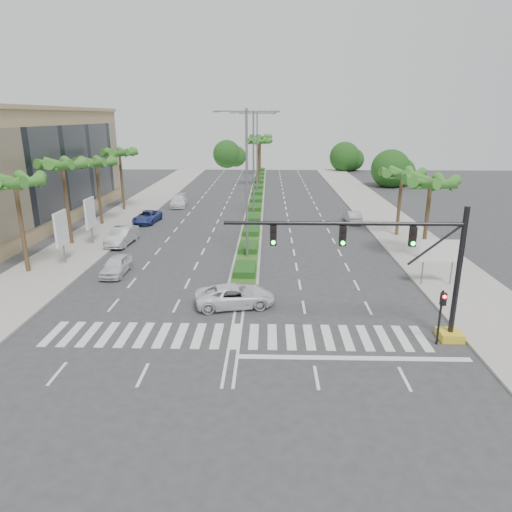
% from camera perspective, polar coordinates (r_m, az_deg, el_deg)
% --- Properties ---
extents(ground, '(160.00, 160.00, 0.00)m').
position_cam_1_polar(ground, '(25.14, -2.60, -9.97)').
color(ground, '#333335').
rests_on(ground, ground).
extents(footpath_right, '(6.00, 120.00, 0.15)m').
position_cam_1_polar(footpath_right, '(45.83, 18.62, 1.84)').
color(footpath_right, gray).
rests_on(footpath_right, ground).
extents(footpath_left, '(6.00, 120.00, 0.15)m').
position_cam_1_polar(footpath_left, '(46.98, -19.61, 2.10)').
color(footpath_left, gray).
rests_on(footpath_left, ground).
extents(median, '(2.20, 75.00, 0.20)m').
position_cam_1_polar(median, '(68.29, 0.11, 7.55)').
color(median, gray).
rests_on(median, ground).
extents(median_grass, '(1.80, 75.00, 0.04)m').
position_cam_1_polar(median_grass, '(68.27, 0.11, 7.65)').
color(median_grass, '#2F4F1B').
rests_on(median_grass, median).
extents(building, '(12.00, 36.00, 12.00)m').
position_cam_1_polar(building, '(55.98, -28.55, 9.50)').
color(building, tan).
rests_on(building, ground).
extents(signal_gantry, '(12.60, 1.20, 7.20)m').
position_cam_1_polar(signal_gantry, '(24.86, 19.14, -2.59)').
color(signal_gantry, gold).
rests_on(signal_gantry, ground).
extents(pedestrian_signal, '(0.28, 0.36, 3.00)m').
position_cam_1_polar(pedestrian_signal, '(25.20, 22.17, -6.12)').
color(pedestrian_signal, black).
rests_on(pedestrian_signal, ground).
extents(direction_sign, '(2.70, 0.11, 3.40)m').
position_cam_1_polar(direction_sign, '(33.72, 21.93, 0.39)').
color(direction_sign, slate).
rests_on(direction_sign, ground).
extents(billboard_near, '(0.18, 2.10, 4.35)m').
position_cam_1_polar(billboard_near, '(38.90, -23.17, 3.13)').
color(billboard_near, slate).
rests_on(billboard_near, ground).
extents(billboard_far, '(0.18, 2.10, 4.35)m').
position_cam_1_polar(billboard_far, '(44.28, -20.04, 5.04)').
color(billboard_far, slate).
rests_on(billboard_far, ground).
extents(palm_left_near, '(4.57, 4.68, 7.55)m').
position_cam_1_polar(palm_left_near, '(37.41, -27.89, 7.86)').
color(palm_left_near, brown).
rests_on(palm_left_near, ground).
extents(palm_left_mid, '(4.57, 4.68, 7.95)m').
position_cam_1_polar(palm_left_mid, '(44.47, -23.02, 10.15)').
color(palm_left_mid, brown).
rests_on(palm_left_mid, ground).
extents(palm_left_far, '(4.57, 4.68, 7.35)m').
position_cam_1_polar(palm_left_far, '(51.88, -19.35, 10.70)').
color(palm_left_far, brown).
rests_on(palm_left_far, ground).
extents(palm_left_end, '(4.57, 4.68, 7.75)m').
position_cam_1_polar(palm_left_end, '(59.37, -16.68, 12.01)').
color(palm_left_end, brown).
rests_on(palm_left_end, ground).
extents(palm_right_near, '(4.57, 4.68, 7.05)m').
position_cam_1_polar(palm_right_near, '(38.84, 20.98, 8.25)').
color(palm_right_near, brown).
rests_on(palm_right_near, ground).
extents(palm_right_far, '(4.57, 4.68, 6.75)m').
position_cam_1_polar(palm_right_far, '(46.44, 17.78, 9.48)').
color(palm_right_far, brown).
rests_on(palm_right_far, ground).
extents(palm_median_a, '(4.57, 4.68, 8.05)m').
position_cam_1_polar(palm_median_a, '(77.45, 0.31, 13.95)').
color(palm_median_a, brown).
rests_on(palm_median_a, ground).
extents(palm_median_b, '(4.57, 4.68, 8.05)m').
position_cam_1_polar(palm_median_b, '(92.43, 0.53, 14.46)').
color(palm_median_b, brown).
rests_on(palm_median_b, ground).
extents(streetlight_near, '(5.10, 0.25, 12.00)m').
position_cam_1_polar(streetlight_near, '(36.65, -1.16, 9.85)').
color(streetlight_near, slate).
rests_on(streetlight_near, ground).
extents(streetlight_mid, '(5.10, 0.25, 12.00)m').
position_cam_1_polar(streetlight_mid, '(52.55, -0.32, 12.06)').
color(streetlight_mid, slate).
rests_on(streetlight_mid, ground).
extents(streetlight_far, '(5.10, 0.25, 12.00)m').
position_cam_1_polar(streetlight_far, '(68.49, 0.14, 13.24)').
color(streetlight_far, slate).
rests_on(streetlight_far, ground).
extents(car_parked_a, '(1.64, 4.05, 1.38)m').
position_cam_1_polar(car_parked_a, '(35.82, -17.08, -1.13)').
color(car_parked_a, silver).
rests_on(car_parked_a, ground).
extents(car_parked_b, '(2.00, 4.95, 1.60)m').
position_cam_1_polar(car_parked_b, '(43.95, -16.42, 2.40)').
color(car_parked_b, silver).
rests_on(car_parked_b, ground).
extents(car_parked_c, '(2.63, 4.92, 1.31)m').
position_cam_1_polar(car_parked_c, '(52.47, -13.45, 4.78)').
color(car_parked_c, navy).
rests_on(car_parked_c, ground).
extents(car_parked_d, '(2.58, 5.17, 1.44)m').
position_cam_1_polar(car_parked_d, '(61.32, -9.68, 6.80)').
color(car_parked_d, white).
rests_on(car_parked_d, ground).
extents(car_crossing, '(5.32, 3.23, 1.38)m').
position_cam_1_polar(car_crossing, '(28.57, -2.66, -5.00)').
color(car_crossing, white).
rests_on(car_crossing, ground).
extents(car_right, '(1.56, 4.15, 1.35)m').
position_cam_1_polar(car_right, '(52.22, 11.97, 4.85)').
color(car_right, silver).
rests_on(car_right, ground).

